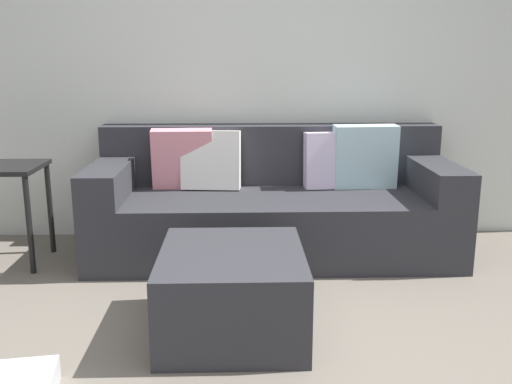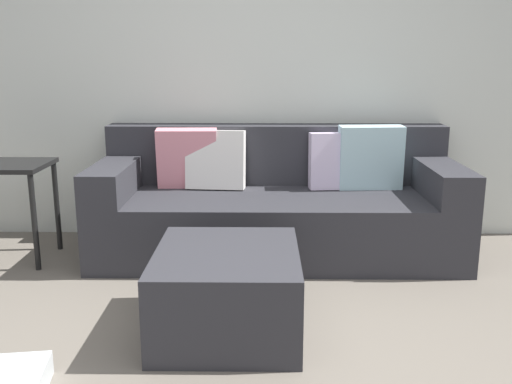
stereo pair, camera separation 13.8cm
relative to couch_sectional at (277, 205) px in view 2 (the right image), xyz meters
The scene contains 4 objects.
wall_back 1.01m from the couch_sectional, 111.50° to the left, with size 4.99×0.10×2.43m, color silver.
couch_sectional is the anchor object (origin of this frame).
ottoman 1.26m from the couch_sectional, 102.64° to the right, with size 0.70×0.80×0.42m, color #2D2D33.
side_table 1.82m from the couch_sectional, behind, with size 0.55×0.47×0.66m.
Camera 2 is at (0.08, -2.11, 1.35)m, focal length 40.48 mm.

